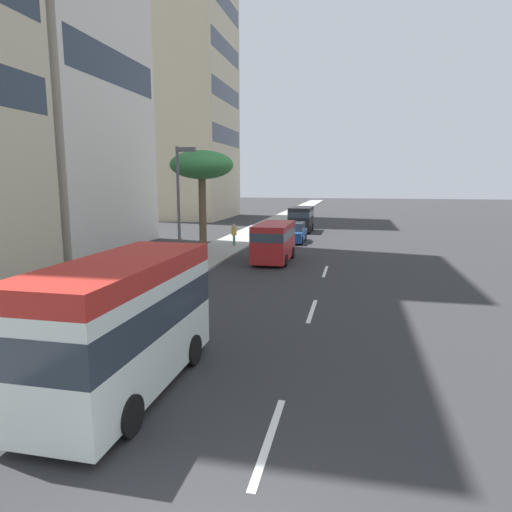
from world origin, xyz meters
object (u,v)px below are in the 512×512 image
Objects in this scene: minibus_third at (124,320)px; van_second at (301,218)px; pedestrian_near_lamp at (142,277)px; pedestrian_mid_block at (181,250)px; car_lead at (293,233)px; van_fourth at (274,240)px; palm_tree at (202,167)px; pedestrian_by_tree at (234,234)px; street_lamp at (181,199)px.

van_second is at bearing 179.86° from minibus_third.
van_second is 27.88m from pedestrian_near_lamp.
van_second is 20.37m from pedestrian_mid_block.
van_fourth is at bearing 0.28° from car_lead.
van_fourth reaches higher than pedestrian_mid_block.
minibus_third is 20.87m from palm_tree.
minibus_third is 1.20× the size of van_fourth.
minibus_third is at bearing -166.17° from palm_tree.
pedestrian_mid_block is at bearing 29.21° from pedestrian_by_tree.
pedestrian_by_tree is 6.19m from palm_tree.
van_second is 2.84× the size of pedestrian_near_lamp.
car_lead is 27.46m from minibus_third.
pedestrian_mid_block is 0.93× the size of pedestrian_by_tree.
minibus_third is at bearing -0.14° from van_second.
pedestrian_near_lamp is 1.07× the size of pedestrian_mid_block.
car_lead is at bearing -34.61° from palm_tree.
pedestrian_near_lamp is (-27.66, 3.42, -0.35)m from van_second.
car_lead is 0.82× the size of van_fourth.
palm_tree reaches higher than minibus_third.
pedestrian_mid_block is (-11.97, 5.11, 0.23)m from car_lead.
van_second is 24.56m from street_lamp.
van_second is 0.68× the size of palm_tree.
van_fourth is 8.32m from street_lamp.
van_fourth is 6.64m from pedestrian_by_tree.
minibus_third reaches higher than car_lead.
minibus_third reaches higher than van_second.
van_second is at bearing -178.02° from car_lead.
pedestrian_mid_block is at bearing -13.76° from van_second.
van_second is 12.44m from pedestrian_by_tree.
palm_tree is at bearing -123.04° from pedestrian_mid_block.
van_fourth is at bearing -107.91° from palm_tree.
van_fourth is (-17.12, -0.32, -0.03)m from van_second.
minibus_third is at bearing 46.07° from pedestrian_by_tree.
minibus_third is at bearing -0.75° from car_lead.
van_fourth reaches higher than pedestrian_by_tree.
street_lamp reaches higher than pedestrian_near_lamp.
street_lamp is at bearing -167.42° from palm_tree.
minibus_third reaches higher than van_fourth.
van_fourth is at bearing 74.80° from pedestrian_by_tree.
pedestrian_near_lamp is (7.59, 3.34, -0.70)m from minibus_third.
van_second is 35.26m from minibus_third.
van_second is 2.83× the size of pedestrian_by_tree.
pedestrian_mid_block is (15.48, 4.75, -0.77)m from minibus_third.
pedestrian_mid_block is 7.99m from pedestrian_by_tree.
minibus_third is 4.01× the size of pedestrian_mid_block.
pedestrian_mid_block is 6.63m from palm_tree.
van_fourth is 3.35× the size of pedestrian_mid_block.
pedestrian_by_tree is (5.25, 4.04, -0.32)m from van_fourth.
car_lead is at bearing -147.89° from pedestrian_mid_block.
pedestrian_by_tree is at bearing -171.16° from minibus_third.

